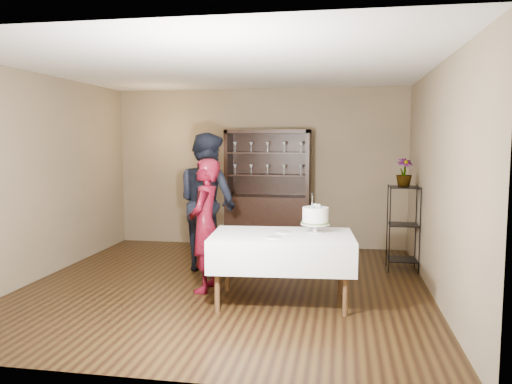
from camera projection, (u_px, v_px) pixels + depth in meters
floor at (226, 286)px, 6.29m from camera, size 5.00×5.00×0.00m
ceiling at (224, 68)px, 6.00m from camera, size 5.00×5.00×0.00m
back_wall at (259, 168)px, 8.59m from camera, size 5.00×0.02×2.70m
wall_left at (40, 177)px, 6.57m from camera, size 0.02×5.00×2.70m
wall_right at (437, 182)px, 5.72m from camera, size 0.02×5.00×2.70m
china_hutch at (268, 210)px, 8.39m from camera, size 1.40×0.48×2.00m
plant_etagere at (403, 224)px, 7.00m from camera, size 0.42×0.42×1.20m
cake_table at (282, 250)px, 5.59m from camera, size 1.65×1.09×0.79m
woman at (205, 225)px, 6.04m from camera, size 0.40×0.59×1.61m
man at (207, 202)px, 6.97m from camera, size 1.19×1.14×1.93m
cake at (315, 217)px, 5.65m from camera, size 0.33×0.33×0.45m
plate_near at (273, 237)px, 5.35m from camera, size 0.24×0.24×0.01m
plate_far at (283, 232)px, 5.65m from camera, size 0.19×0.19×0.01m
potted_plant at (404, 172)px, 6.91m from camera, size 0.28×0.28×0.40m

